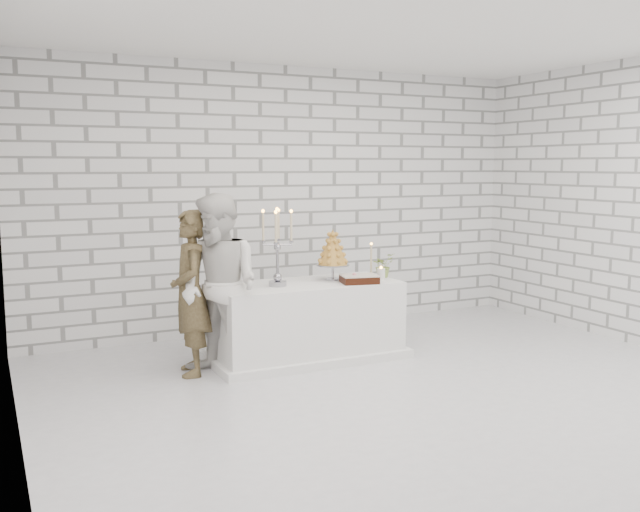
% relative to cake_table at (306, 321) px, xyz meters
% --- Properties ---
extents(ground, '(6.00, 5.00, 0.01)m').
position_rel_cake_table_xyz_m(ground, '(0.35, -1.21, -0.38)').
color(ground, silver).
rests_on(ground, ground).
extents(ceiling, '(6.00, 5.00, 0.01)m').
position_rel_cake_table_xyz_m(ceiling, '(0.35, -1.21, 2.62)').
color(ceiling, white).
rests_on(ceiling, ground).
extents(wall_back, '(6.00, 0.01, 3.00)m').
position_rel_cake_table_xyz_m(wall_back, '(0.35, 1.29, 1.12)').
color(wall_back, white).
rests_on(wall_back, ground).
extents(wall_left, '(0.01, 5.00, 3.00)m').
position_rel_cake_table_xyz_m(wall_left, '(-2.65, -1.21, 1.12)').
color(wall_left, white).
rests_on(wall_left, ground).
extents(cake_table, '(1.80, 0.80, 0.75)m').
position_rel_cake_table_xyz_m(cake_table, '(0.00, 0.00, 0.00)').
color(cake_table, white).
rests_on(cake_table, ground).
extents(groom, '(0.44, 0.59, 1.50)m').
position_rel_cake_table_xyz_m(groom, '(-1.16, -0.02, 0.37)').
color(groom, '#40331D').
rests_on(groom, ground).
extents(bride, '(0.93, 1.00, 1.65)m').
position_rel_cake_table_xyz_m(bride, '(-0.95, -0.23, 0.45)').
color(bride, silver).
rests_on(bride, ground).
extents(candelabra, '(0.38, 0.38, 0.75)m').
position_rel_cake_table_xyz_m(candelabra, '(-0.32, -0.04, 0.75)').
color(candelabra, '#95949D').
rests_on(candelabra, cake_table).
extents(croquembouche, '(0.39, 0.39, 0.51)m').
position_rel_cake_table_xyz_m(croquembouche, '(0.31, 0.04, 0.63)').
color(croquembouche, olive).
rests_on(croquembouche, cake_table).
extents(chocolate_cake, '(0.39, 0.32, 0.08)m').
position_rel_cake_table_xyz_m(chocolate_cake, '(0.46, -0.23, 0.42)').
color(chocolate_cake, black).
rests_on(chocolate_cake, cake_table).
extents(pillar_candle, '(0.10, 0.10, 0.12)m').
position_rel_cake_table_xyz_m(pillar_candle, '(0.74, -0.18, 0.44)').
color(pillar_candle, white).
rests_on(pillar_candle, cake_table).
extents(extra_taper, '(0.07, 0.07, 0.32)m').
position_rel_cake_table_xyz_m(extra_taper, '(0.81, 0.14, 0.54)').
color(extra_taper, beige).
rests_on(extra_taper, cake_table).
extents(flowers, '(0.27, 0.25, 0.25)m').
position_rel_cake_table_xyz_m(flowers, '(0.85, -0.03, 0.50)').
color(flowers, olive).
rests_on(flowers, cake_table).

